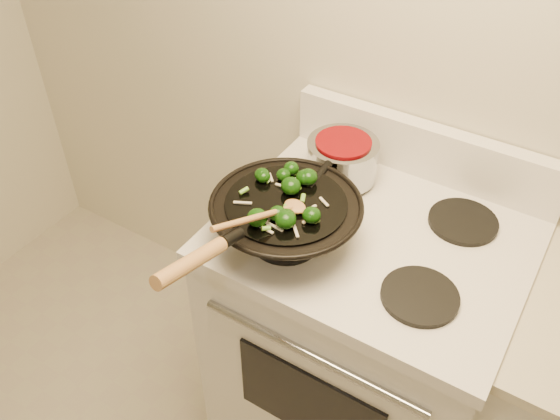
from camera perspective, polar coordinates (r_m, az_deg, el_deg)
The scene contains 5 objects.
stove at distance 1.88m, azimuth 7.76°, elevation -12.10°, with size 0.78×0.67×1.08m.
wok at distance 1.45m, azimuth 0.47°, elevation -0.86°, with size 0.38×0.62×0.23m.
stirfry at distance 1.41m, azimuth 0.63°, elevation 1.36°, with size 0.22×0.25×0.04m.
wooden_spoon at distance 1.35m, azimuth -0.70°, elevation -0.25°, with size 0.11×0.26×0.09m.
saucepan at distance 1.66m, azimuth 5.97°, elevation 4.91°, with size 0.20×0.32×0.12m.
Camera 1 is at (0.33, 0.09, 1.96)m, focal length 38.00 mm.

